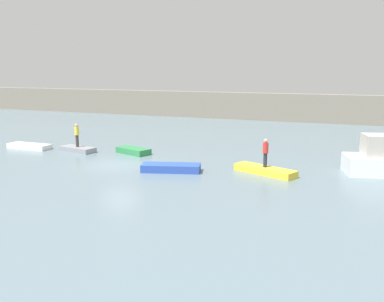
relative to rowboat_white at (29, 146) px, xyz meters
name	(u,v)px	position (x,y,z in m)	size (l,w,h in m)	color
ground_plane	(119,165)	(9.31, -2.34, -0.18)	(120.00, 120.00, 0.00)	slate
embankment_wall	(236,106)	(9.31, 24.68, 1.41)	(80.00, 1.20, 3.19)	gray
rowboat_white	(29,146)	(0.00, 0.00, 0.00)	(3.47, 1.14, 0.37)	white
rowboat_grey	(78,149)	(4.19, 0.34, 0.00)	(2.81, 1.09, 0.36)	gray
rowboat_green	(133,151)	(8.39, 1.20, 0.03)	(2.61, 1.14, 0.42)	#2D7F47
rowboat_blue	(171,168)	(13.16, -2.75, 0.04)	(3.47, 1.23, 0.45)	#2B4CAD
rowboat_yellow	(265,170)	(18.49, -1.26, 0.02)	(3.85, 1.03, 0.41)	gold
person_yellow_shirt	(77,134)	(4.19, 0.34, 1.15)	(0.32, 0.32, 1.73)	#38332D
person_red_shirt	(265,151)	(18.49, -1.26, 1.16)	(0.32, 0.32, 1.68)	#232838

